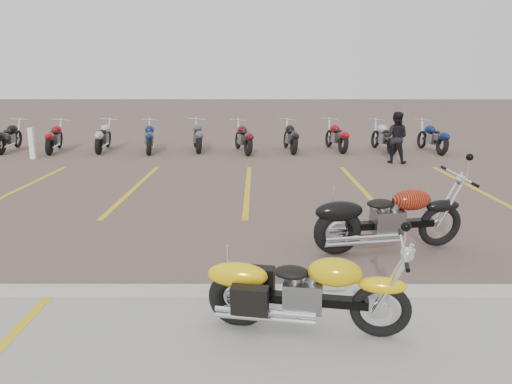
# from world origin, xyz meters

# --- Properties ---
(ground) EXTENTS (100.00, 100.00, 0.00)m
(ground) POSITION_xyz_m (0.00, 0.00, 0.00)
(ground) COLOR brown
(ground) RESTS_ON ground
(curb) EXTENTS (60.00, 0.18, 0.12)m
(curb) POSITION_xyz_m (0.00, -2.00, 0.06)
(curb) COLOR #ADAAA3
(curb) RESTS_ON ground
(parking_stripes) EXTENTS (38.00, 5.50, 0.01)m
(parking_stripes) POSITION_xyz_m (0.00, 4.00, 0.00)
(parking_stripes) COLOR gold
(parking_stripes) RESTS_ON ground
(yellow_cruiser) EXTENTS (2.08, 0.52, 0.86)m
(yellow_cruiser) POSITION_xyz_m (0.69, -2.84, 0.43)
(yellow_cruiser) COLOR black
(yellow_cruiser) RESTS_ON ground
(flame_cruiser) EXTENTS (2.36, 0.59, 0.98)m
(flame_cruiser) POSITION_xyz_m (2.16, -0.37, 0.49)
(flame_cruiser) COLOR black
(flame_cruiser) RESTS_ON ground
(person_b) EXTENTS (0.93, 0.84, 1.56)m
(person_b) POSITION_xyz_m (4.45, 7.54, 0.78)
(person_b) COLOR black
(person_b) RESTS_ON ground
(bollard) EXTENTS (0.15, 0.15, 1.00)m
(bollard) POSITION_xyz_m (-6.99, 8.26, 0.50)
(bollard) COLOR white
(bollard) RESTS_ON ground
(bg_bike_row) EXTENTS (15.82, 2.08, 1.10)m
(bg_bike_row) POSITION_xyz_m (-1.11, 9.84, 0.55)
(bg_bike_row) COLOR black
(bg_bike_row) RESTS_ON ground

